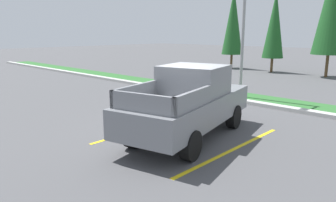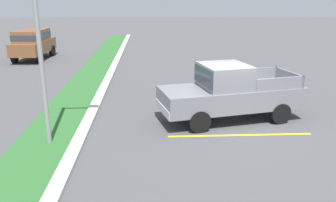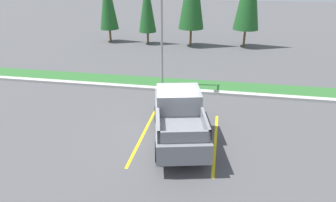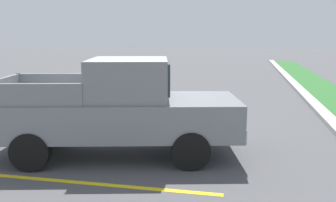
{
  "view_description": "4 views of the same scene",
  "coord_description": "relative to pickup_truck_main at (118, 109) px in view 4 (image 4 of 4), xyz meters",
  "views": [
    {
      "loc": [
        6.19,
        -7.12,
        3.03
      ],
      "look_at": [
        -0.34,
        -0.26,
        0.97
      ],
      "focal_mm": 33.58,
      "sensor_mm": 36.0,
      "label": 1
    },
    {
      "loc": [
        -11.86,
        2.73,
        4.51
      ],
      "look_at": [
        0.45,
        2.08,
        0.76
      ],
      "focal_mm": 37.84,
      "sensor_mm": 36.0,
      "label": 2
    },
    {
      "loc": [
        1.98,
        -10.98,
        6.59
      ],
      "look_at": [
        -0.28,
        1.44,
        0.94
      ],
      "focal_mm": 31.78,
      "sensor_mm": 36.0,
      "label": 3
    },
    {
      "loc": [
        7.63,
        2.39,
        2.62
      ],
      "look_at": [
        -0.3,
        0.75,
        1.1
      ],
      "focal_mm": 38.64,
      "sensor_mm": 36.0,
      "label": 4
    }
  ],
  "objects": [
    {
      "name": "ground_plane",
      "position": [
        -0.46,
        0.19,
        -1.04
      ],
      "size": [
        120.0,
        120.0,
        0.0
      ],
      "primitive_type": "plane",
      "color": "#4C4C4F"
    },
    {
      "name": "parking_line_near",
      "position": [
        -1.54,
        -0.05,
        -1.04
      ],
      "size": [
        0.12,
        4.8,
        0.01
      ],
      "primitive_type": "cube",
      "color": "yellow",
      "rests_on": "ground"
    },
    {
      "name": "parking_line_far",
      "position": [
        1.56,
        -0.05,
        -1.04
      ],
      "size": [
        0.12,
        4.8,
        0.01
      ],
      "primitive_type": "cube",
      "color": "yellow",
      "rests_on": "ground"
    },
    {
      "name": "pickup_truck_main",
      "position": [
        0.0,
        0.0,
        0.0
      ],
      "size": [
        3.01,
        5.51,
        2.1
      ],
      "color": "black",
      "rests_on": "ground"
    }
  ]
}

